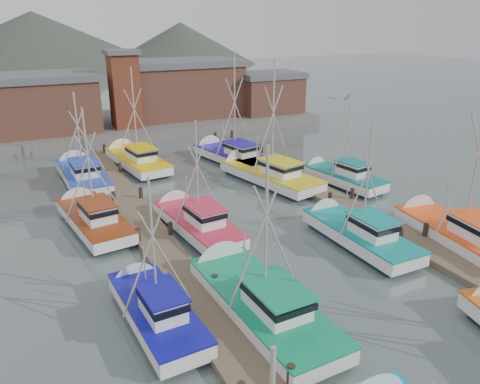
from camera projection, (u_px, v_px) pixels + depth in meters
name	position (u px, v px, depth m)	size (l,w,h in m)	color
ground	(296.00, 254.00, 27.26)	(260.00, 260.00, 0.00)	#485655
dock_left	(160.00, 247.00, 27.72)	(2.30, 46.00, 1.50)	brown
dock_right	(349.00, 207.00, 33.47)	(2.30, 46.00, 1.50)	brown
quay	(137.00, 124.00, 58.23)	(44.00, 16.00, 1.20)	slate
shed_left	(38.00, 103.00, 50.73)	(12.72, 8.48, 6.20)	brown
shed_center	(181.00, 88.00, 59.27)	(14.84, 9.54, 6.90)	brown
shed_right	(268.00, 92.00, 61.56)	(8.48, 6.36, 5.20)	brown
lookout_tower	(124.00, 89.00, 52.32)	(3.60, 3.60, 8.50)	maroon
distant_hills	(10.00, 70.00, 125.34)	(175.00, 140.00, 42.00)	#3F4A3D
boat_4	(256.00, 298.00, 21.73)	(3.77, 10.22, 9.15)	#0F1D35
boat_5	(354.00, 232.00, 28.50)	(3.44, 8.81, 8.53)	#0F1D35
boat_6	(153.00, 308.00, 21.04)	(3.13, 7.95, 7.63)	#0F1D35
boat_7	(454.00, 232.00, 28.49)	(4.48, 9.70, 11.29)	#0F1D35
boat_8	(194.00, 221.00, 30.07)	(3.53, 8.98, 8.08)	#0F1D35
boat_9	(265.00, 174.00, 39.23)	(5.23, 10.78, 11.03)	#0F1D35
boat_10	(92.00, 217.00, 30.61)	(3.91, 9.17, 8.75)	#0F1D35
boat_11	(339.00, 176.00, 38.64)	(3.71, 8.29, 7.98)	#0F1D35
boat_12	(135.00, 159.00, 43.22)	(4.20, 9.96, 9.90)	#0F1D35
boat_13	(230.00, 155.00, 44.52)	(4.87, 10.14, 10.90)	#0F1D35
boat_14	(82.00, 174.00, 39.13)	(3.58, 9.73, 8.46)	#0F1D35
gull_near	(340.00, 98.00, 21.09)	(1.49, 0.65, 0.24)	gray
gull_far	(290.00, 146.00, 24.78)	(1.53, 0.66, 0.24)	gray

